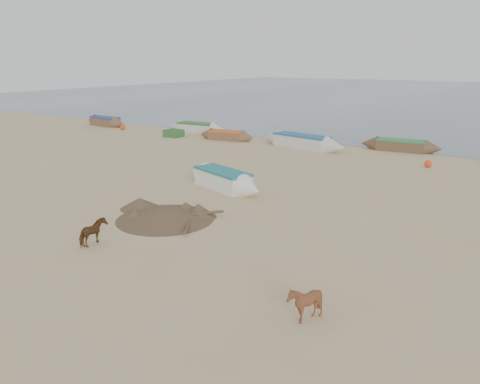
% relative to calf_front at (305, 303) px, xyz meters
% --- Properties ---
extents(ground, '(140.00, 140.00, 0.00)m').
position_rel_calf_front_xyz_m(ground, '(-5.85, 2.01, -0.49)').
color(ground, tan).
rests_on(ground, ground).
extents(calf_front, '(1.14, 1.09, 0.99)m').
position_rel_calf_front_xyz_m(calf_front, '(0.00, 0.00, 0.00)').
color(calf_front, brown).
rests_on(calf_front, ground).
extents(calf_right, '(1.12, 1.16, 0.91)m').
position_rel_calf_front_xyz_m(calf_right, '(-8.32, 0.48, -0.04)').
color(calf_right, '#52351A').
rests_on(calf_right, ground).
extents(near_canoe, '(5.79, 2.98, 0.93)m').
position_rel_calf_front_xyz_m(near_canoe, '(-8.94, 9.12, -0.03)').
color(near_canoe, white).
rests_on(near_canoe, ground).
extents(debris_pile, '(4.52, 4.52, 0.48)m').
position_rel_calf_front_xyz_m(debris_pile, '(-8.10, 3.89, -0.25)').
color(debris_pile, brown).
rests_on(debris_pile, ground).
extents(waterline_canoes, '(56.84, 4.98, 0.99)m').
position_rel_calf_front_xyz_m(waterline_canoes, '(-6.62, 22.36, -0.07)').
color(waterline_canoes, brown).
rests_on(waterline_canoes, ground).
extents(beach_clutter, '(45.50, 4.71, 0.64)m').
position_rel_calf_front_xyz_m(beach_clutter, '(-2.43, 21.67, -0.19)').
color(beach_clutter, '#2D5F2A').
rests_on(beach_clutter, ground).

